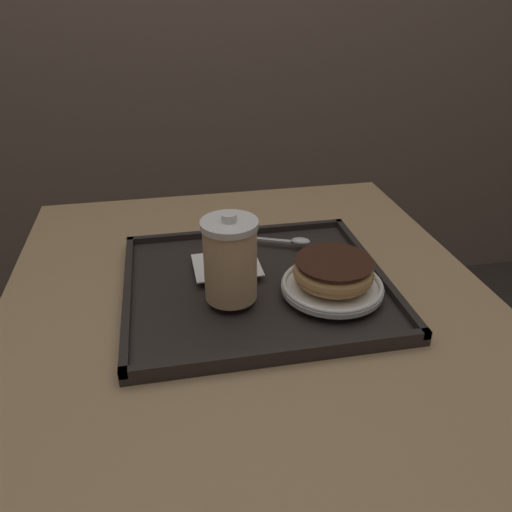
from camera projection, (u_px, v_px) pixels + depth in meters
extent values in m
cube|color=tan|center=(249.00, 301.00, 0.82)|extent=(0.79, 0.88, 0.03)
cylinder|color=#333338|center=(250.00, 446.00, 1.00)|extent=(0.08, 0.08, 0.67)
cube|color=#282321|center=(256.00, 287.00, 0.82)|extent=(0.42, 0.38, 0.01)
cube|color=#282321|center=(282.00, 352.00, 0.66)|extent=(0.42, 0.01, 0.01)
cube|color=#282321|center=(238.00, 232.00, 0.98)|extent=(0.42, 0.01, 0.01)
cube|color=#282321|center=(127.00, 294.00, 0.78)|extent=(0.01, 0.38, 0.01)
cube|color=#282321|center=(374.00, 268.00, 0.85)|extent=(0.01, 0.38, 0.01)
cube|color=white|center=(227.00, 265.00, 0.85)|extent=(0.11, 0.10, 0.00)
cylinder|color=#E0B784|center=(230.00, 263.00, 0.74)|extent=(0.08, 0.08, 0.12)
cylinder|color=white|center=(229.00, 224.00, 0.71)|extent=(0.08, 0.08, 0.01)
cylinder|color=white|center=(229.00, 218.00, 0.70)|extent=(0.02, 0.02, 0.01)
cylinder|color=white|center=(332.00, 287.00, 0.78)|extent=(0.16, 0.16, 0.01)
torus|color=white|center=(332.00, 284.00, 0.78)|extent=(0.16, 0.16, 0.01)
torus|color=tan|center=(333.00, 272.00, 0.77)|extent=(0.13, 0.13, 0.04)
cylinder|color=#381E14|center=(334.00, 262.00, 0.76)|extent=(0.12, 0.12, 0.00)
ellipsoid|color=silver|center=(301.00, 241.00, 0.92)|extent=(0.04, 0.03, 0.01)
cube|color=silver|center=(262.00, 239.00, 0.93)|extent=(0.10, 0.05, 0.00)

